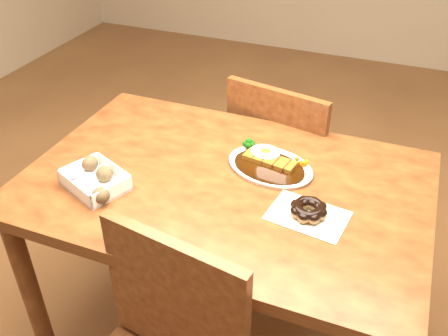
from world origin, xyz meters
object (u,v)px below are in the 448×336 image
at_px(katsu_curry_plate, 269,164).
at_px(donut_box, 94,179).
at_px(pon_de_ring, 308,210).
at_px(table, 225,206).
at_px(chair_far, 286,165).

distance_m(katsu_curry_plate, donut_box, 0.53).
relative_size(katsu_curry_plate, pon_de_ring, 1.37).
distance_m(table, chair_far, 0.57).
bearing_deg(table, chair_far, 83.69).
height_order(table, pon_de_ring, pon_de_ring).
bearing_deg(chair_far, katsu_curry_plate, 107.60).
distance_m(table, pon_de_ring, 0.31).
height_order(table, donut_box, donut_box).
bearing_deg(katsu_curry_plate, chair_far, 96.09).
bearing_deg(chair_far, donut_box, 71.57).
bearing_deg(donut_box, chair_far, 60.06).
bearing_deg(katsu_curry_plate, donut_box, -147.81).
bearing_deg(table, katsu_curry_plate, 47.81).
distance_m(chair_far, katsu_curry_plate, 0.51).
height_order(chair_far, katsu_curry_plate, chair_far).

